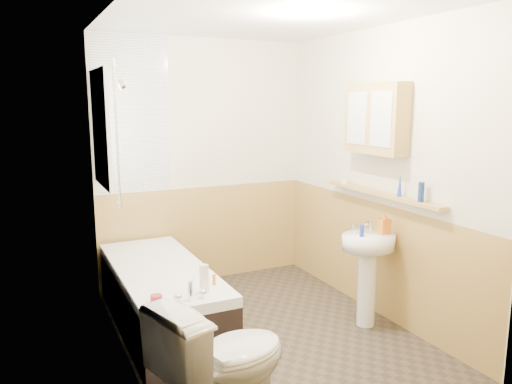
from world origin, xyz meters
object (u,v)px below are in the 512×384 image
at_px(bathtub, 161,296).
at_px(medicine_cabinet, 376,119).
at_px(toilet, 224,364).
at_px(sink, 368,261).
at_px(pine_shelf, 381,194).

height_order(bathtub, medicine_cabinet, medicine_cabinet).
height_order(toilet, sink, sink).
bearing_deg(pine_shelf, toilet, -154.49).
xyz_separation_m(pine_shelf, medicine_cabinet, (-0.03, 0.07, 0.63)).
relative_size(pine_shelf, medicine_cabinet, 2.14).
bearing_deg(bathtub, pine_shelf, -18.78).
height_order(sink, pine_shelf, pine_shelf).
bearing_deg(medicine_cabinet, bathtub, 163.00).
relative_size(bathtub, medicine_cabinet, 2.70).
xyz_separation_m(bathtub, pine_shelf, (1.77, -0.60, 0.82)).
xyz_separation_m(toilet, pine_shelf, (1.80, 0.86, 0.70)).
bearing_deg(toilet, sink, -81.68).
bearing_deg(bathtub, toilet, -91.18).
xyz_separation_m(sink, medicine_cabinet, (0.17, 0.18, 1.17)).
relative_size(toilet, sink, 0.91).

